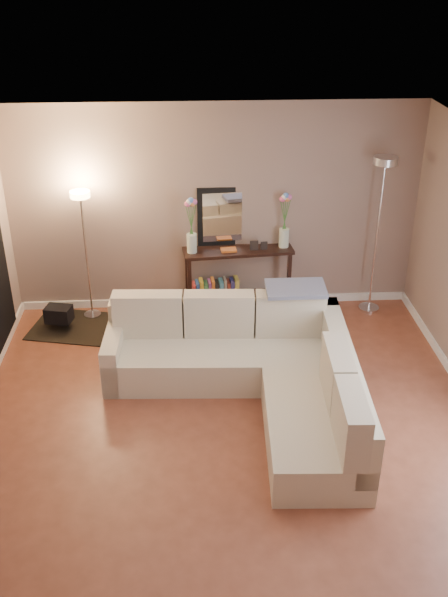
{
  "coord_description": "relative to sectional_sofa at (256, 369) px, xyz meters",
  "views": [
    {
      "loc": [
        -0.33,
        -4.92,
        4.12
      ],
      "look_at": [
        0.0,
        0.8,
        1.1
      ],
      "focal_mm": 40.0,
      "sensor_mm": 36.0,
      "label": 1
    }
  ],
  "objects": [
    {
      "name": "floor",
      "position": [
        -0.32,
        -0.71,
        -0.33
      ],
      "size": [
        5.0,
        5.5,
        0.01
      ],
      "primitive_type": "cube",
      "color": "brown",
      "rests_on": "ground"
    },
    {
      "name": "ceiling",
      "position": [
        -0.32,
        -0.71,
        2.28
      ],
      "size": [
        5.0,
        5.5,
        0.01
      ],
      "primitive_type": "cube",
      "color": "white",
      "rests_on": "ground"
    },
    {
      "name": "wall_back",
      "position": [
        -0.32,
        2.05,
        0.97
      ],
      "size": [
        5.0,
        0.02,
        2.6
      ],
      "primitive_type": "cube",
      "color": "gray",
      "rests_on": "ground"
    },
    {
      "name": "baseboard_back",
      "position": [
        -0.32,
        2.02,
        -0.28
      ],
      "size": [
        5.0,
        0.03,
        0.1
      ],
      "primitive_type": "cube",
      "color": "white",
      "rests_on": "ground"
    },
    {
      "name": "sectional_sofa",
      "position": [
        0.0,
        0.0,
        0.0
      ],
      "size": [
        2.54,
        2.52,
        0.88
      ],
      "color": "beige",
      "rests_on": "floor"
    },
    {
      "name": "throw_blanket",
      "position": [
        0.47,
        0.59,
        0.6
      ],
      "size": [
        0.63,
        0.37,
        0.08
      ],
      "primitive_type": "cube",
      "rotation": [
        0.1,
        0.0,
        0.0
      ],
      "color": "slate",
      "rests_on": "sectional_sofa"
    },
    {
      "name": "console_table",
      "position": [
        -0.13,
        1.88,
        0.14
      ],
      "size": [
        1.38,
        0.49,
        0.83
      ],
      "color": "black",
      "rests_on": "floor"
    },
    {
      "name": "leaning_mirror",
      "position": [
        -0.06,
        2.05,
        0.88
      ],
      "size": [
        0.96,
        0.13,
        0.75
      ],
      "color": "black",
      "rests_on": "console_table"
    },
    {
      "name": "table_decor",
      "position": [
        -0.04,
        1.84,
        0.53
      ],
      "size": [
        0.58,
        0.14,
        0.14
      ],
      "color": "orange",
      "rests_on": "console_table"
    },
    {
      "name": "flower_vase_left",
      "position": [
        -0.61,
        1.83,
        0.8
      ],
      "size": [
        0.16,
        0.14,
        0.71
      ],
      "color": "silver",
      "rests_on": "console_table"
    },
    {
      "name": "flower_vase_right",
      "position": [
        0.53,
        1.94,
        0.8
      ],
      "size": [
        0.16,
        0.14,
        0.71
      ],
      "color": "silver",
      "rests_on": "console_table"
    },
    {
      "name": "floor_lamp_lit",
      "position": [
        -1.89,
        1.8,
        0.83
      ],
      "size": [
        0.28,
        0.28,
        1.64
      ],
      "color": "silver",
      "rests_on": "floor"
    },
    {
      "name": "floor_lamp_unlit",
      "position": [
        1.65,
        1.77,
        1.09
      ],
      "size": [
        0.29,
        0.29,
        2.0
      ],
      "color": "silver",
      "rests_on": "floor"
    },
    {
      "name": "charcoal_rug",
      "position": [
        -2.05,
        1.52,
        -0.32
      ],
      "size": [
        1.22,
        1.02,
        0.01
      ],
      "primitive_type": "cube",
      "rotation": [
        0.0,
        0.0,
        -0.22
      ],
      "color": "black",
      "rests_on": "floor"
    },
    {
      "name": "black_bag",
      "position": [
        -2.24,
        1.48,
        -0.12
      ],
      "size": [
        0.34,
        0.28,
        0.2
      ],
      "primitive_type": "cube",
      "rotation": [
        0.0,
        0.0,
        -0.22
      ],
      "color": "black",
      "rests_on": "charcoal_rug"
    }
  ]
}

